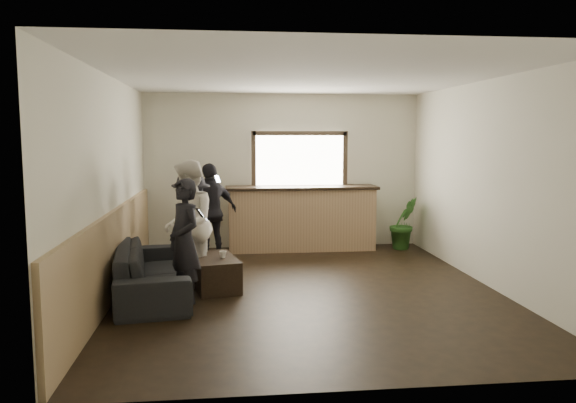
{
  "coord_description": "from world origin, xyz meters",
  "views": [
    {
      "loc": [
        -1.05,
        -7.22,
        2.04
      ],
      "look_at": [
        -0.2,
        0.4,
        1.14
      ],
      "focal_mm": 35.0,
      "sensor_mm": 36.0,
      "label": 1
    }
  ],
  "objects": [
    {
      "name": "cup_a",
      "position": [
        -1.38,
        0.36,
        0.47
      ],
      "size": [
        0.13,
        0.13,
        0.09
      ],
      "primitive_type": "imported",
      "rotation": [
        0.0,
        0.0,
        1.73
      ],
      "color": "silver",
      "rests_on": "coffee_table"
    },
    {
      "name": "person_b",
      "position": [
        -1.56,
        0.35,
        0.86
      ],
      "size": [
        0.66,
        0.84,
        1.72
      ],
      "rotation": [
        0.0,
        0.0,
        -1.56
      ],
      "color": "white",
      "rests_on": "ground"
    },
    {
      "name": "cup_b",
      "position": [
        -1.1,
        0.16,
        0.47
      ],
      "size": [
        0.14,
        0.14,
        0.09
      ],
      "primitive_type": "imported",
      "rotation": [
        0.0,
        0.0,
        2.32
      ],
      "color": "silver",
      "rests_on": "coffee_table"
    },
    {
      "name": "person_d",
      "position": [
        -1.29,
        2.01,
        0.8
      ],
      "size": [
        1.01,
        0.82,
        1.6
      ],
      "rotation": [
        0.0,
        0.0,
        -2.6
      ],
      "color": "black",
      "rests_on": "ground"
    },
    {
      "name": "person_c",
      "position": [
        -1.56,
        1.09,
        0.76
      ],
      "size": [
        0.58,
        0.99,
        1.51
      ],
      "rotation": [
        0.0,
        0.0,
        -1.55
      ],
      "color": "black",
      "rests_on": "ground"
    },
    {
      "name": "coffee_table",
      "position": [
        -1.21,
        0.22,
        0.21
      ],
      "size": [
        0.73,
        1.05,
        0.43
      ],
      "primitive_type": "cube",
      "rotation": [
        0.0,
        0.0,
        0.22
      ],
      "color": "black",
      "rests_on": "ground"
    },
    {
      "name": "room_shell",
      "position": [
        -0.74,
        0.0,
        1.47
      ],
      "size": [
        5.01,
        6.01,
        2.8
      ],
      "color": "silver",
      "rests_on": "ground"
    },
    {
      "name": "sofa",
      "position": [
        -2.01,
        -0.04,
        0.32
      ],
      "size": [
        1.16,
        2.31,
        0.64
      ],
      "primitive_type": "imported",
      "rotation": [
        0.0,
        0.0,
        1.71
      ],
      "color": "black",
      "rests_on": "ground"
    },
    {
      "name": "person_a",
      "position": [
        -1.56,
        -0.38,
        0.76
      ],
      "size": [
        0.6,
        0.67,
        1.53
      ],
      "rotation": [
        0.0,
        0.0,
        -1.02
      ],
      "color": "black",
      "rests_on": "ground"
    },
    {
      "name": "ground",
      "position": [
        0.0,
        0.0,
        0.0
      ],
      "size": [
        5.0,
        6.0,
        0.01
      ],
      "primitive_type": "cube",
      "color": "black"
    },
    {
      "name": "potted_plant",
      "position": [
        2.15,
        2.52,
        0.47
      ],
      "size": [
        0.61,
        0.55,
        0.94
      ],
      "primitive_type": "imported",
      "rotation": [
        0.0,
        0.0,
        0.28
      ],
      "color": "#2D6623",
      "rests_on": "ground"
    },
    {
      "name": "bar_counter",
      "position": [
        0.3,
        2.7,
        0.64
      ],
      "size": [
        2.7,
        0.68,
        2.13
      ],
      "color": "#A17C57",
      "rests_on": "ground"
    }
  ]
}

